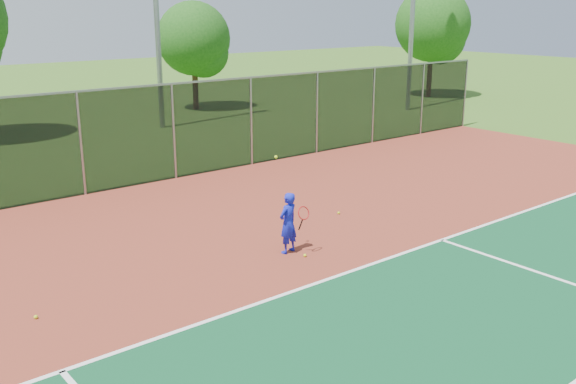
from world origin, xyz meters
The scene contains 9 objects.
ground centered at (0.00, 0.00, 0.00)m, with size 120.00×120.00×0.00m, color #335C1A.
court_apron centered at (0.00, 2.00, 0.01)m, with size 30.00×20.00×0.02m, color maroon.
fence_back centered at (0.00, 12.00, 1.56)m, with size 30.00×0.06×3.03m.
tennis_player centered at (-1.28, 4.67, 0.72)m, with size 0.59×0.63×2.23m.
practice_ball_1 centered at (1.48, 5.97, 0.06)m, with size 0.07×0.07×0.07m, color #C4E51A.
practice_ball_3 centered at (-1.17, 4.23, 0.06)m, with size 0.07×0.07×0.07m, color #C4E51A.
practice_ball_5 centered at (-6.73, 4.98, 0.06)m, with size 0.07×0.07×0.07m, color #C4E51A.
tree_back_mid centered at (8.21, 24.14, 3.55)m, with size 3.85×3.85×5.66m.
tree_back_right centered at (22.06, 19.61, 4.13)m, with size 4.48×4.48×6.58m.
Camera 1 is at (-9.69, -5.73, 5.27)m, focal length 40.00 mm.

